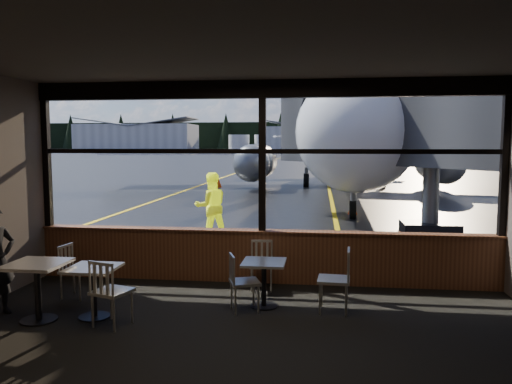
% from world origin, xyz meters
% --- Properties ---
extents(ground_plane, '(520.00, 520.00, 0.00)m').
position_xyz_m(ground_plane, '(0.00, 120.00, 0.00)').
color(ground_plane, black).
rests_on(ground_plane, ground).
extents(carpet_floor, '(8.00, 6.00, 0.01)m').
position_xyz_m(carpet_floor, '(0.00, -3.00, 0.01)').
color(carpet_floor, black).
rests_on(carpet_floor, ground).
extents(ceiling, '(8.00, 6.00, 0.04)m').
position_xyz_m(ceiling, '(0.00, -3.00, 3.50)').
color(ceiling, '#38332D').
rests_on(ceiling, ground).
extents(wall_back, '(8.00, 0.04, 3.50)m').
position_xyz_m(wall_back, '(0.00, -6.00, 1.75)').
color(wall_back, '#534942').
rests_on(wall_back, ground).
extents(window_sill, '(8.00, 0.28, 0.90)m').
position_xyz_m(window_sill, '(0.00, 0.00, 0.45)').
color(window_sill, '#572E1A').
rests_on(window_sill, ground).
extents(window_header, '(8.00, 0.18, 0.30)m').
position_xyz_m(window_header, '(0.00, 0.00, 3.35)').
color(window_header, black).
rests_on(window_header, ground).
extents(mullion_left, '(0.12, 0.12, 2.60)m').
position_xyz_m(mullion_left, '(-3.95, 0.00, 2.20)').
color(mullion_left, black).
rests_on(mullion_left, ground).
extents(mullion_centre, '(0.12, 0.12, 2.60)m').
position_xyz_m(mullion_centre, '(0.00, 0.00, 2.20)').
color(mullion_centre, black).
rests_on(mullion_centre, ground).
extents(mullion_right, '(0.12, 0.12, 2.60)m').
position_xyz_m(mullion_right, '(3.95, 0.00, 2.20)').
color(mullion_right, black).
rests_on(mullion_right, ground).
extents(window_transom, '(8.00, 0.10, 0.08)m').
position_xyz_m(window_transom, '(0.00, 0.00, 2.30)').
color(window_transom, black).
rests_on(window_transom, ground).
extents(airliner, '(28.56, 33.98, 10.18)m').
position_xyz_m(airliner, '(2.33, 19.04, 5.09)').
color(airliner, silver).
rests_on(airliner, ground_plane).
extents(jet_bridge, '(8.88, 10.86, 4.74)m').
position_xyz_m(jet_bridge, '(3.60, 5.50, 2.37)').
color(jet_bridge, '#272729').
rests_on(jet_bridge, ground_plane).
extents(cafe_table_near, '(0.63, 0.63, 0.69)m').
position_xyz_m(cafe_table_near, '(0.18, -1.31, 0.35)').
color(cafe_table_near, '#A6A199').
rests_on(cafe_table_near, carpet_floor).
extents(cafe_table_mid, '(0.66, 0.66, 0.73)m').
position_xyz_m(cafe_table_mid, '(-2.13, -2.08, 0.36)').
color(cafe_table_mid, '#9B968E').
rests_on(cafe_table_mid, carpet_floor).
extents(cafe_table_left, '(0.74, 0.74, 0.82)m').
position_xyz_m(cafe_table_left, '(-2.82, -2.31, 0.41)').
color(cafe_table_left, '#9C9690').
rests_on(cafe_table_left, carpet_floor).
extents(chair_near_e, '(0.55, 0.55, 0.95)m').
position_xyz_m(chair_near_e, '(1.20, -1.43, 0.47)').
color(chair_near_e, '#B6B1A4').
rests_on(chair_near_e, carpet_floor).
extents(chair_near_w, '(0.60, 0.60, 0.86)m').
position_xyz_m(chair_near_w, '(-0.08, -1.55, 0.43)').
color(chair_near_w, '#B1ADA0').
rests_on(chair_near_w, carpet_floor).
extents(chair_near_n, '(0.49, 0.49, 0.82)m').
position_xyz_m(chair_near_n, '(0.04, -0.46, 0.41)').
color(chair_near_n, '#B2ADA1').
rests_on(chair_near_n, carpet_floor).
extents(chair_mid_s, '(0.63, 0.63, 0.93)m').
position_xyz_m(chair_mid_s, '(-1.74, -2.35, 0.46)').
color(chair_mid_s, beige).
rests_on(chair_mid_s, carpet_floor).
extents(chair_mid_w, '(0.52, 0.52, 0.86)m').
position_xyz_m(chair_mid_w, '(-2.80, -1.25, 0.43)').
color(chair_mid_w, beige).
rests_on(chair_mid_w, carpet_floor).
extents(ground_crew, '(1.03, 0.95, 1.71)m').
position_xyz_m(ground_crew, '(-1.73, 3.73, 0.86)').
color(ground_crew, '#BFF219').
rests_on(ground_crew, ground_plane).
extents(cone_nose, '(0.33, 0.33, 0.46)m').
position_xyz_m(cone_nose, '(2.13, 8.89, 0.23)').
color(cone_nose, '#F74A07').
rests_on(cone_nose, ground_plane).
extents(cone_wing, '(0.35, 0.35, 0.49)m').
position_xyz_m(cone_wing, '(-4.64, 18.90, 0.25)').
color(cone_wing, '#F74607').
rests_on(cone_wing, ground_plane).
extents(hangar_left, '(45.00, 18.00, 11.00)m').
position_xyz_m(hangar_left, '(-70.00, 180.00, 5.50)').
color(hangar_left, silver).
rests_on(hangar_left, ground_plane).
extents(hangar_mid, '(38.00, 15.00, 10.00)m').
position_xyz_m(hangar_mid, '(0.00, 185.00, 5.00)').
color(hangar_mid, silver).
rests_on(hangar_mid, ground_plane).
extents(hangar_right, '(50.00, 20.00, 12.00)m').
position_xyz_m(hangar_right, '(60.00, 178.00, 6.00)').
color(hangar_right, silver).
rests_on(hangar_right, ground_plane).
extents(fuel_tank_a, '(8.00, 8.00, 6.00)m').
position_xyz_m(fuel_tank_a, '(-30.00, 182.00, 3.00)').
color(fuel_tank_a, silver).
rests_on(fuel_tank_a, ground_plane).
extents(fuel_tank_b, '(8.00, 8.00, 6.00)m').
position_xyz_m(fuel_tank_b, '(-20.00, 182.00, 3.00)').
color(fuel_tank_b, silver).
rests_on(fuel_tank_b, ground_plane).
extents(fuel_tank_c, '(8.00, 8.00, 6.00)m').
position_xyz_m(fuel_tank_c, '(-10.00, 182.00, 3.00)').
color(fuel_tank_c, silver).
rests_on(fuel_tank_c, ground_plane).
extents(treeline, '(360.00, 3.00, 12.00)m').
position_xyz_m(treeline, '(0.00, 210.00, 6.00)').
color(treeline, black).
rests_on(treeline, ground_plane).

